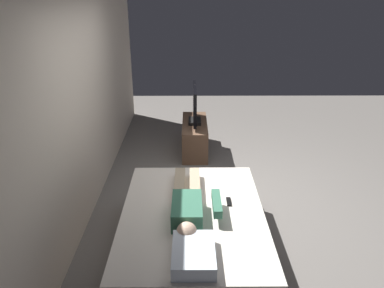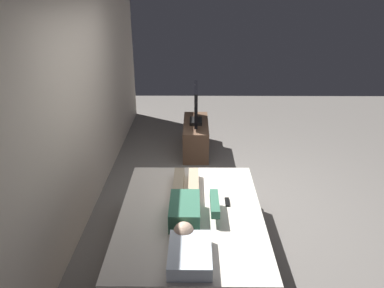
{
  "view_description": "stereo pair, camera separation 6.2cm",
  "coord_description": "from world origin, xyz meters",
  "px_view_note": "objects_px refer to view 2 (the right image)",
  "views": [
    {
      "loc": [
        -4.01,
        0.51,
        2.56
      ],
      "look_at": [
        0.35,
        0.48,
        0.69
      ],
      "focal_mm": 34.8,
      "sensor_mm": 36.0,
      "label": 1
    },
    {
      "loc": [
        -4.01,
        0.44,
        2.56
      ],
      "look_at": [
        0.35,
        0.48,
        0.69
      ],
      "focal_mm": 34.8,
      "sensor_mm": 36.0,
      "label": 2
    }
  ],
  "objects_px": {
    "bed": "(191,236)",
    "tv_stand": "(196,137)",
    "remote": "(227,202)",
    "pillow": "(190,254)",
    "person": "(187,204)",
    "tv": "(196,106)"
  },
  "relations": [
    {
      "from": "tv",
      "to": "bed",
      "type": "bearing_deg",
      "value": 178.88
    },
    {
      "from": "bed",
      "to": "remote",
      "type": "height_order",
      "value": "remote"
    },
    {
      "from": "person",
      "to": "tv",
      "type": "xyz_separation_m",
      "value": [
        2.62,
        -0.09,
        0.16
      ]
    },
    {
      "from": "pillow",
      "to": "remote",
      "type": "distance_m",
      "value": 0.93
    },
    {
      "from": "tv_stand",
      "to": "tv",
      "type": "height_order",
      "value": "tv"
    },
    {
      "from": "remote",
      "to": "tv_stand",
      "type": "relative_size",
      "value": 0.14
    },
    {
      "from": "remote",
      "to": "pillow",
      "type": "bearing_deg",
      "value": 156.95
    },
    {
      "from": "bed",
      "to": "remote",
      "type": "bearing_deg",
      "value": -63.7
    },
    {
      "from": "tv_stand",
      "to": "remote",
      "type": "bearing_deg",
      "value": -172.79
    },
    {
      "from": "bed",
      "to": "remote",
      "type": "relative_size",
      "value": 13.28
    },
    {
      "from": "person",
      "to": "tv_stand",
      "type": "relative_size",
      "value": 1.15
    },
    {
      "from": "remote",
      "to": "tv",
      "type": "relative_size",
      "value": 0.17
    },
    {
      "from": "tv_stand",
      "to": "tv",
      "type": "relative_size",
      "value": 1.25
    },
    {
      "from": "pillow",
      "to": "tv_stand",
      "type": "bearing_deg",
      "value": -0.89
    },
    {
      "from": "person",
      "to": "tv",
      "type": "relative_size",
      "value": 1.43
    },
    {
      "from": "pillow",
      "to": "bed",
      "type": "bearing_deg",
      "value": -0.0
    },
    {
      "from": "bed",
      "to": "tv",
      "type": "bearing_deg",
      "value": -1.12
    },
    {
      "from": "pillow",
      "to": "tv_stand",
      "type": "relative_size",
      "value": 0.44
    },
    {
      "from": "bed",
      "to": "person",
      "type": "xyz_separation_m",
      "value": [
        0.03,
        0.04,
        0.36
      ]
    },
    {
      "from": "tv",
      "to": "remote",
      "type": "bearing_deg",
      "value": -172.79
    },
    {
      "from": "bed",
      "to": "person",
      "type": "bearing_deg",
      "value": 54.62
    },
    {
      "from": "bed",
      "to": "tv_stand",
      "type": "height_order",
      "value": "bed"
    }
  ]
}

